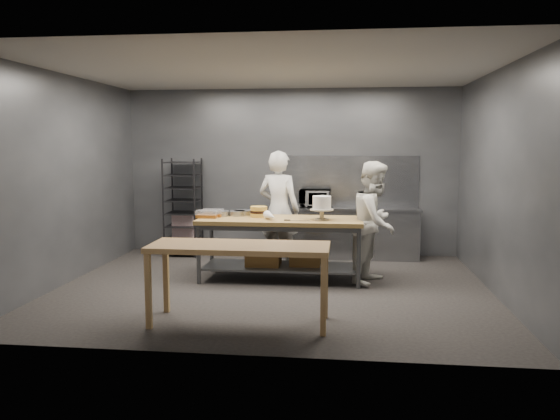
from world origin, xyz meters
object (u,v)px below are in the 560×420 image
Objects in this scene: microwave at (315,198)px; frosted_cake_stand at (322,205)px; near_counter at (239,252)px; chef_behind at (279,210)px; speed_rack at (183,208)px; chef_right at (375,222)px; work_table at (281,241)px; layer_cake at (259,212)px.

frosted_cake_stand reaches higher than microwave.
chef_behind is (0.11, 2.78, 0.14)m from near_counter.
speed_rack is 3.71m from chef_right.
chef_behind reaches higher than microwave.
near_counter is 1.14× the size of speed_rack.
chef_right is (1.37, 0.01, 0.31)m from work_table.
chef_behind is 1.13m from frosted_cake_stand.
layer_cake is (-0.75, -1.61, -0.05)m from microwave.
microwave is at bearing 80.36° from near_counter.
speed_rack is 3.12m from frosted_cake_stand.
near_counter is at bearing 105.26° from chef_behind.
frosted_cake_stand is (0.61, -0.10, 0.57)m from work_table.
layer_cake reaches higher than near_counter.
speed_rack is at bearing 136.77° from layer_cake.
speed_rack is 5.05× the size of frosted_cake_stand.
chef_right reaches higher than layer_cake.
frosted_cake_stand is 1.38× the size of layer_cake.
frosted_cake_stand is (2.58, -1.73, 0.29)m from speed_rack.
chef_right reaches higher than work_table.
work_table is 2.07m from near_counter.
work_table is 1.37× the size of speed_rack.
near_counter is at bearing 165.11° from chef_right.
microwave is (0.41, 1.71, 0.48)m from work_table.
speed_rack is at bearing -8.17° from chef_behind.
near_counter is 2.60m from chef_right.
frosted_cake_stand reaches higher than layer_cake.
near_counter is at bearing -64.60° from speed_rack.
microwave is at bearing 64.91° from layer_cake.
microwave is at bearing 76.53° from work_table.
microwave reaches higher than work_table.
frosted_cake_stand is at bearing -33.93° from speed_rack.
chef_behind is 0.68m from layer_cake.
chef_right is (1.49, -0.73, -0.07)m from chef_behind.
frosted_cake_stand is at bearing 148.26° from chef_behind.
microwave is 1.78m from layer_cake.
work_table is 0.84m from frosted_cake_stand.
chef_behind is at bearing 130.73° from frosted_cake_stand.
layer_cake is at bearing 163.57° from work_table.
chef_behind reaches higher than speed_rack.
microwave is at bearing -100.91° from chef_behind.
speed_rack is (-1.74, 3.67, 0.04)m from near_counter.
microwave is at bearing 1.93° from speed_rack.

